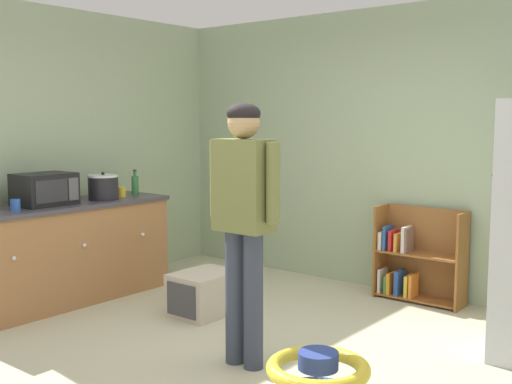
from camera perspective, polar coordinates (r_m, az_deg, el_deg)
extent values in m
plane|color=#BDB999|center=(4.43, -1.09, -15.23)|extent=(12.00, 12.00, 0.00)
cube|color=#9BAF8B|center=(6.09, 13.09, 3.65)|extent=(5.20, 0.06, 2.70)
cube|color=#9FB28D|center=(6.59, -14.34, 3.83)|extent=(0.06, 2.99, 2.70)
cube|color=#9D693F|center=(5.95, -17.04, -5.48)|extent=(0.60, 1.98, 0.86)
cube|color=#433F46|center=(5.88, -17.19, -1.18)|extent=(0.64, 2.02, 0.04)
sphere|color=silver|center=(5.32, -21.08, -5.63)|extent=(0.04, 0.04, 0.04)
sphere|color=silver|center=(5.67, -15.29, -4.68)|extent=(0.04, 0.04, 0.04)
sphere|color=silver|center=(6.08, -10.23, -3.80)|extent=(0.04, 0.04, 0.04)
cylinder|color=silver|center=(4.59, 20.96, -2.19)|extent=(0.02, 0.02, 0.50)
cube|color=#333333|center=(4.71, 21.89, 1.70)|extent=(0.01, 0.67, 0.01)
cube|color=brown|center=(6.05, 11.24, -5.17)|extent=(0.02, 0.28, 0.85)
cube|color=brown|center=(5.74, 18.20, -6.01)|extent=(0.02, 0.28, 0.85)
cube|color=brown|center=(6.00, 15.14, -5.37)|extent=(0.80, 0.02, 0.85)
cube|color=brown|center=(5.98, 14.51, -9.29)|extent=(0.76, 0.24, 0.02)
cube|color=brown|center=(5.88, 14.63, -5.49)|extent=(0.76, 0.24, 0.02)
cube|color=beige|center=(6.07, 11.40, -7.81)|extent=(0.03, 0.17, 0.22)
cube|color=beige|center=(5.98, 11.48, -4.29)|extent=(0.03, 0.17, 0.17)
cube|color=#32883E|center=(6.05, 11.92, -8.14)|extent=(0.02, 0.17, 0.16)
cube|color=#2B549C|center=(5.96, 11.90, -4.07)|extent=(0.03, 0.17, 0.22)
cube|color=orange|center=(6.03, 12.18, -8.04)|extent=(0.03, 0.17, 0.19)
cube|color=red|center=(5.94, 12.35, -4.28)|extent=(0.03, 0.17, 0.19)
cube|color=#304FA0|center=(6.00, 12.80, -7.97)|extent=(0.02, 0.17, 0.23)
cube|color=orange|center=(5.92, 12.82, -4.44)|extent=(0.03, 0.17, 0.17)
cube|color=#2C51A4|center=(5.99, 12.97, -8.00)|extent=(0.02, 0.17, 0.23)
cube|color=brown|center=(5.87, 13.70, -4.26)|extent=(0.02, 0.17, 0.23)
cube|color=gold|center=(5.96, 13.71, -8.25)|extent=(0.03, 0.17, 0.20)
cube|color=beige|center=(5.88, 13.49, -4.19)|extent=(0.03, 0.17, 0.24)
cube|color=orange|center=(5.94, 14.09, -8.23)|extent=(0.03, 0.17, 0.21)
cylinder|color=#363C4C|center=(4.29, -1.92, -9.46)|extent=(0.13, 0.13, 0.92)
cylinder|color=#363C4C|center=(4.20, -0.24, -9.84)|extent=(0.13, 0.13, 0.92)
cube|color=olive|center=(4.10, -1.11, 0.60)|extent=(0.38, 0.22, 0.60)
cylinder|color=olive|center=(4.25, -3.60, 1.22)|extent=(0.09, 0.09, 0.51)
cylinder|color=olive|center=(3.95, 1.56, 0.81)|extent=(0.09, 0.09, 0.51)
sphere|color=tan|center=(4.07, -1.13, 6.31)|extent=(0.21, 0.21, 0.21)
ellipsoid|color=black|center=(4.07, -1.13, 7.12)|extent=(0.22, 0.22, 0.14)
torus|color=yellow|center=(3.77, 5.65, -15.63)|extent=(0.60, 0.60, 0.08)
cylinder|color=navy|center=(3.75, 5.66, -14.93)|extent=(0.23, 0.23, 0.10)
cylinder|color=silver|center=(4.01, 5.81, -15.67)|extent=(0.02, 0.02, 0.18)
cube|color=beige|center=(5.42, -4.69, -9.12)|extent=(0.42, 0.54, 0.36)
cube|color=#424247|center=(5.23, -6.80, -9.73)|extent=(0.32, 0.01, 0.27)
cube|color=black|center=(5.78, -18.62, 0.24)|extent=(0.36, 0.48, 0.28)
cube|color=#2D2D33|center=(5.60, -18.01, 0.07)|extent=(0.01, 0.31, 0.20)
cube|color=#515156|center=(5.72, -16.21, 0.27)|extent=(0.01, 0.10, 0.20)
cylinder|color=black|center=(6.02, -13.67, 0.33)|extent=(0.28, 0.28, 0.21)
cylinder|color=silver|center=(6.01, -13.70, 1.43)|extent=(0.28, 0.28, 0.02)
sphere|color=black|center=(6.01, -13.71, 1.64)|extent=(0.03, 0.03, 0.03)
cylinder|color=#33753D|center=(6.40, -10.90, 0.61)|extent=(0.07, 0.07, 0.18)
cylinder|color=#33753D|center=(6.39, -10.92, 1.63)|extent=(0.03, 0.03, 0.05)
cylinder|color=black|center=(6.38, -10.93, 1.93)|extent=(0.04, 0.03, 0.02)
cylinder|color=blue|center=(5.51, -20.97, -1.11)|extent=(0.08, 0.08, 0.09)
cylinder|color=yellow|center=(6.21, -12.09, 0.01)|extent=(0.08, 0.08, 0.09)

